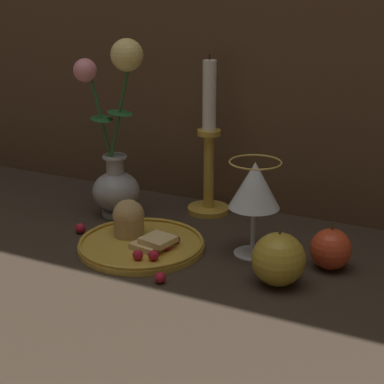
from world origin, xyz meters
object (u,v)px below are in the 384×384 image
at_px(vase, 115,155).
at_px(apple_beside_vase, 279,259).
at_px(wine_glass, 255,188).
at_px(apple_near_glass, 331,249).
at_px(plate_with_pastries, 139,238).
at_px(candlestick, 209,152).

relative_size(vase, apple_beside_vase, 3.61).
bearing_deg(apple_beside_vase, wine_glass, 131.04).
bearing_deg(apple_near_glass, plate_with_pastries, -168.48).
xyz_separation_m(vase, wine_glass, (0.30, -0.05, -0.01)).
relative_size(vase, apple_near_glass, 4.33).
distance_m(plate_with_pastries, apple_near_glass, 0.32).
bearing_deg(wine_glass, apple_beside_vase, -48.96).
bearing_deg(apple_near_glass, wine_glass, -178.44).
bearing_deg(wine_glass, vase, 170.87).
xyz_separation_m(wine_glass, apple_beside_vase, (0.07, -0.09, -0.08)).
relative_size(wine_glass, candlestick, 0.53).
relative_size(vase, plate_with_pastries, 1.57).
bearing_deg(plate_with_pastries, candlestick, 80.60).
relative_size(plate_with_pastries, candlestick, 0.71).
height_order(plate_with_pastries, apple_beside_vase, apple_beside_vase).
xyz_separation_m(vase, plate_with_pastries, (0.11, -0.11, -0.10)).
relative_size(apple_beside_vase, apple_near_glass, 1.20).
relative_size(plate_with_pastries, apple_near_glass, 2.76).
distance_m(vase, wine_glass, 0.30).
bearing_deg(vase, apple_near_glass, -5.92).
xyz_separation_m(apple_beside_vase, apple_near_glass, (0.06, 0.09, -0.01)).
height_order(plate_with_pastries, wine_glass, wine_glass).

